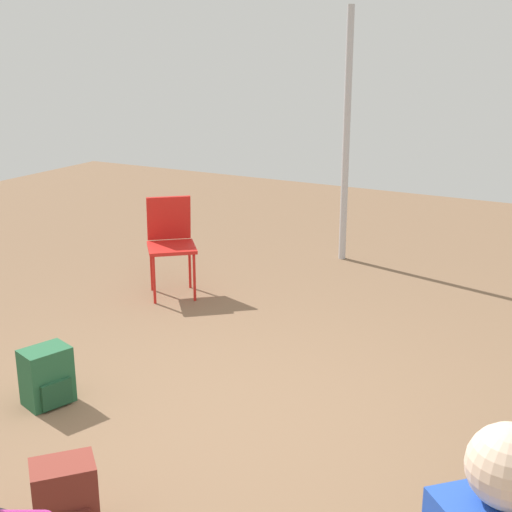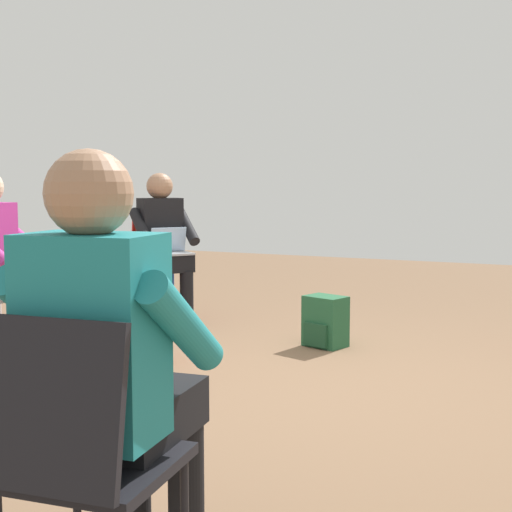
# 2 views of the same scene
# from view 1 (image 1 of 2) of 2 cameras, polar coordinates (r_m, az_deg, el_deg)

# --- Properties ---
(ground_plane) EXTENTS (14.00, 14.00, 0.00)m
(ground_plane) POSITION_cam_1_polar(r_m,az_deg,el_deg) (4.15, -2.82, -14.22)
(ground_plane) COLOR brown
(chair_northeast) EXTENTS (0.59, 0.58, 0.85)m
(chair_northeast) POSITION_cam_1_polar(r_m,az_deg,el_deg) (6.21, -6.85, 1.39)
(chair_northeast) COLOR red
(chair_northeast) RESTS_ON ground
(backpack_near_laptop_user) EXTENTS (0.33, 0.30, 0.36)m
(backpack_near_laptop_user) POSITION_cam_1_polar(r_m,az_deg,el_deg) (4.60, -16.38, -9.44)
(backpack_near_laptop_user) COLOR #235B38
(backpack_near_laptop_user) RESTS_ON ground
(backpack_by_empty_chair) EXTENTS (0.34, 0.34, 0.36)m
(backpack_by_empty_chair) POSITION_cam_1_polar(r_m,az_deg,el_deg) (3.48, -15.00, -18.55)
(backpack_by_empty_chair) COLOR maroon
(backpack_by_empty_chair) RESTS_ON ground
(tent_pole_near) EXTENTS (0.07, 0.07, 2.46)m
(tent_pole_near) POSITION_cam_1_polar(r_m,az_deg,el_deg) (7.08, 7.23, 9.37)
(tent_pole_near) COLOR #B2B2B7
(tent_pole_near) RESTS_ON ground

